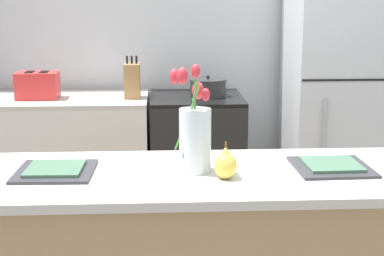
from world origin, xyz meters
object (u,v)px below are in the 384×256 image
(stove_range, at_px, (196,163))
(cooking_pot, at_px, (208,87))
(toaster, at_px, (38,85))
(knife_block, at_px, (132,81))
(plate_setting_right, at_px, (332,166))
(flower_vase, at_px, (194,134))
(refrigerator, at_px, (339,103))
(pear_figurine, at_px, (226,164))
(plate_setting_left, at_px, (55,170))

(stove_range, relative_size, cooking_pot, 3.75)
(toaster, bearing_deg, knife_block, -0.40)
(stove_range, bearing_deg, cooking_pot, -2.45)
(plate_setting_right, distance_m, toaster, 2.13)
(flower_vase, bearing_deg, cooking_pot, 83.54)
(refrigerator, xyz_separation_m, pear_figurine, (-0.94, -1.68, 0.09))
(pear_figurine, distance_m, cooking_pot, 1.68)
(stove_range, relative_size, refrigerator, 0.53)
(toaster, xyz_separation_m, knife_block, (0.60, -0.00, 0.03))
(plate_setting_left, distance_m, plate_setting_right, 1.09)
(stove_range, height_order, flower_vase, flower_vase)
(flower_vase, xyz_separation_m, knife_block, (-0.31, 1.55, -0.02))
(plate_setting_left, xyz_separation_m, plate_setting_right, (1.09, 0.00, 0.00))
(toaster, bearing_deg, pear_figurine, -58.14)
(pear_figurine, distance_m, plate_setting_left, 0.66)
(stove_range, distance_m, flower_vase, 1.69)
(plate_setting_right, bearing_deg, stove_range, 105.77)
(stove_range, xyz_separation_m, refrigerator, (0.95, 0.00, 0.40))
(stove_range, distance_m, toaster, 1.15)
(stove_range, xyz_separation_m, plate_setting_left, (-0.64, -1.57, 0.44))
(stove_range, bearing_deg, plate_setting_right, -74.23)
(plate_setting_left, height_order, knife_block, knife_block)
(plate_setting_left, distance_m, cooking_pot, 1.73)
(pear_figurine, xyz_separation_m, plate_setting_left, (-0.65, 0.10, -0.05))
(plate_setting_right, bearing_deg, flower_vase, -179.43)
(flower_vase, bearing_deg, plate_setting_left, 179.42)
(pear_figurine, bearing_deg, cooking_pot, 87.75)
(stove_range, distance_m, plate_setting_right, 1.69)
(flower_vase, relative_size, knife_block, 1.57)
(refrigerator, height_order, plate_setting_right, refrigerator)
(cooking_pot, bearing_deg, pear_figurine, -92.25)
(toaster, distance_m, knife_block, 0.60)
(flower_vase, xyz_separation_m, plate_setting_left, (-0.54, 0.01, -0.14))
(stove_range, height_order, pear_figurine, pear_figurine)
(refrigerator, bearing_deg, flower_vase, -123.70)
(flower_vase, distance_m, pear_figurine, 0.18)
(flower_vase, height_order, cooking_pot, flower_vase)
(flower_vase, bearing_deg, toaster, 120.48)
(flower_vase, relative_size, pear_figurine, 2.98)
(stove_range, distance_m, pear_figurine, 1.75)
(pear_figurine, bearing_deg, refrigerator, 60.73)
(refrigerator, distance_m, flower_vase, 1.91)
(pear_figurine, xyz_separation_m, cooking_pot, (0.07, 1.68, 0.02))
(pear_figurine, relative_size, cooking_pot, 0.59)
(plate_setting_right, height_order, toaster, toaster)
(plate_setting_left, bearing_deg, flower_vase, -0.58)
(refrigerator, bearing_deg, toaster, -179.14)
(flower_vase, bearing_deg, stove_range, 86.24)
(stove_range, relative_size, pear_figurine, 6.36)
(stove_range, height_order, toaster, toaster)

